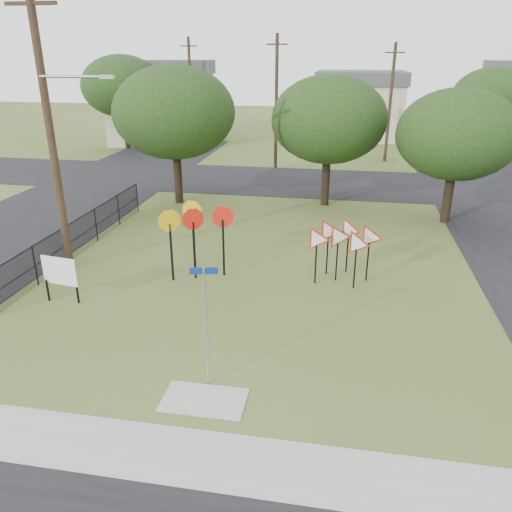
{
  "coord_description": "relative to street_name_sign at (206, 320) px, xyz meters",
  "views": [
    {
      "loc": [
        2.93,
        -11.78,
        7.69
      ],
      "look_at": [
        0.3,
        3.0,
        1.6
      ],
      "focal_mm": 35.0,
      "sensor_mm": 36.0,
      "label": 1
    }
  ],
  "objects": [
    {
      "name": "house_mid",
      "position": [
        4.07,
        41.73,
        1.34
      ],
      "size": [
        8.4,
        8.4,
        6.2
      ],
      "color": "beige",
      "rests_on": "ground"
    },
    {
      "name": "utility_pole_main",
      "position": [
        -7.17,
        6.23,
        3.4
      ],
      "size": [
        3.55,
        0.33,
        10.0
      ],
      "color": "#3E2C1C",
      "rests_on": "ground"
    },
    {
      "name": "ground",
      "position": [
        0.07,
        1.73,
        -1.81
      ],
      "size": [
        140.0,
        140.0,
        0.0
      ],
      "primitive_type": "plane",
      "color": "#445921"
    },
    {
      "name": "stop_sign_cluster",
      "position": [
        -2.17,
        6.39,
        0.16
      ],
      "size": [
        2.49,
        1.64,
        2.69
      ],
      "color": "black",
      "rests_on": "ground"
    },
    {
      "name": "tree_near_mid",
      "position": [
        2.07,
        16.73,
        2.73
      ],
      "size": [
        6.0,
        6.0,
        6.8
      ],
      "color": "black",
      "rests_on": "ground"
    },
    {
      "name": "fence_run",
      "position": [
        -7.53,
        7.98,
        -1.03
      ],
      "size": [
        0.05,
        11.55,
        1.5
      ],
      "color": "black",
      "rests_on": "ground"
    },
    {
      "name": "street_far",
      "position": [
        0.07,
        21.73,
        -1.8
      ],
      "size": [
        60.0,
        8.0,
        0.02
      ],
      "primitive_type": "cube",
      "color": "black",
      "rests_on": "ground"
    },
    {
      "name": "street_name_sign",
      "position": [
        0.0,
        0.0,
        0.0
      ],
      "size": [
        0.65,
        0.15,
        3.18
      ],
      "color": "#919399",
      "rests_on": "ground"
    },
    {
      "name": "far_pole_c",
      "position": [
        -9.93,
        31.73,
        2.79
      ],
      "size": [
        1.4,
        0.24,
        9.0
      ],
      "color": "#3E2C1C",
      "rests_on": "ground"
    },
    {
      "name": "sidewalk",
      "position": [
        0.07,
        -2.47,
        -1.8
      ],
      "size": [
        30.0,
        1.6,
        0.02
      ],
      "primitive_type": "cube",
      "color": "#999991",
      "rests_on": "ground"
    },
    {
      "name": "curb_pad",
      "position": [
        0.07,
        -0.67,
        -1.8
      ],
      "size": [
        2.0,
        1.2,
        0.02
      ],
      "primitive_type": "cube",
      "color": "#999991",
      "rests_on": "ground"
    },
    {
      "name": "tree_near_right",
      "position": [
        8.07,
        14.73,
        2.41
      ],
      "size": [
        5.6,
        5.6,
        6.33
      ],
      "color": "black",
      "rests_on": "ground"
    },
    {
      "name": "far_pole_b",
      "position": [
        6.07,
        29.73,
        2.54
      ],
      "size": [
        1.4,
        0.24,
        8.5
      ],
      "color": "#3E2C1C",
      "rests_on": "ground"
    },
    {
      "name": "far_pole_a",
      "position": [
        -1.93,
        25.73,
        2.79
      ],
      "size": [
        1.4,
        0.24,
        9.0
      ],
      "color": "#3E2C1C",
      "rests_on": "ground"
    },
    {
      "name": "yield_sign_cluster",
      "position": [
        3.13,
        6.9,
        -0.21
      ],
      "size": [
        2.76,
        1.83,
        2.17
      ],
      "color": "black",
      "rests_on": "ground"
    },
    {
      "name": "street_left",
      "position": [
        -11.93,
        11.73,
        -1.8
      ],
      "size": [
        8.0,
        50.0,
        0.02
      ],
      "primitive_type": "cube",
      "color": "black",
      "rests_on": "ground"
    },
    {
      "name": "tree_far_right",
      "position": [
        14.07,
        33.73,
        2.73
      ],
      "size": [
        6.0,
        6.0,
        6.8
      ],
      "color": "black",
      "rests_on": "ground"
    },
    {
      "name": "tree_near_left",
      "position": [
        -5.93,
        15.73,
        3.04
      ],
      "size": [
        6.4,
        6.4,
        7.27
      ],
      "color": "black",
      "rests_on": "ground"
    },
    {
      "name": "planting_strip",
      "position": [
        0.07,
        -3.67,
        -1.8
      ],
      "size": [
        30.0,
        0.8,
        0.02
      ],
      "primitive_type": "cube",
      "color": "#445921",
      "rests_on": "ground"
    },
    {
      "name": "info_board",
      "position": [
        -5.93,
        3.48,
        -0.75
      ],
      "size": [
        1.28,
        0.22,
        1.6
      ],
      "color": "black",
      "rests_on": "ground"
    },
    {
      "name": "tree_far_left",
      "position": [
        -15.93,
        31.73,
        3.36
      ],
      "size": [
        6.8,
        6.8,
        7.73
      ],
      "color": "black",
      "rests_on": "ground"
    },
    {
      "name": "house_left",
      "position": [
        -13.93,
        35.73,
        1.84
      ],
      "size": [
        10.58,
        8.88,
        7.2
      ],
      "color": "beige",
      "rests_on": "ground"
    }
  ]
}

